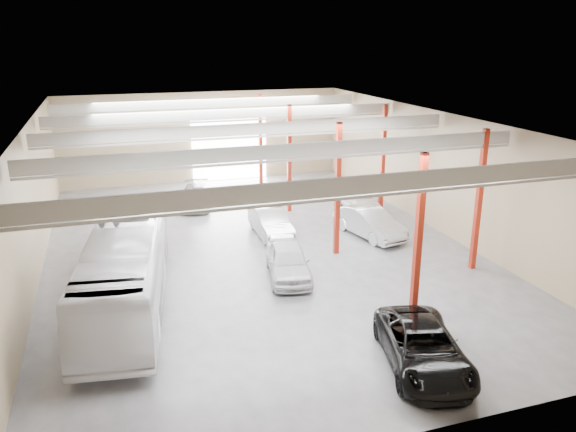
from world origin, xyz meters
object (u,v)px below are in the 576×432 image
coach_bus (126,268)px  car_right_far (357,198)px  car_row_a (288,261)px  black_sedan (423,348)px  car_row_c (196,196)px  car_row_b (271,223)px  car_right_near (370,222)px

coach_bus → car_right_far: bearing=41.4°
car_row_a → car_right_far: car_row_a is taller
black_sedan → car_right_far: 19.00m
car_row_a → car_row_c: car_row_a is taller
car_row_c → car_right_far: bearing=-9.2°
car_row_a → car_row_b: 6.01m
black_sedan → coach_bus: bearing=154.0°
black_sedan → car_row_c: 22.43m
black_sedan → car_right_near: car_right_near is taller
car_right_near → car_row_b: bearing=149.0°
car_right_far → car_row_a: bearing=-134.3°
car_right_near → car_right_far: size_ratio=1.21×
car_row_a → car_right_near: bearing=44.1°
coach_bus → black_sedan: 12.54m
black_sedan → car_row_b: bearing=109.1°
coach_bus → black_sedan: size_ratio=2.27×
coach_bus → car_right_far: 18.33m
car_row_a → car_right_near: size_ratio=0.94×
car_row_b → car_row_c: size_ratio=0.98×
coach_bus → car_row_c: bearing=78.1°
black_sedan → car_row_b: size_ratio=1.17×
black_sedan → car_row_c: (-4.36, 22.00, -0.07)m
car_right_near → coach_bus: bearing=-172.6°
car_right_near → car_right_far: 5.45m
black_sedan → car_row_a: car_row_a is taller
car_row_a → car_right_near: 7.49m
car_right_near → car_row_a: bearing=-158.9°
car_row_a → car_right_far: size_ratio=1.14×
car_row_a → car_row_b: car_row_a is taller
car_row_a → coach_bus: bearing=-163.3°
car_right_near → car_right_far: (1.62, 5.20, -0.12)m
coach_bus → black_sedan: bearing=-32.0°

